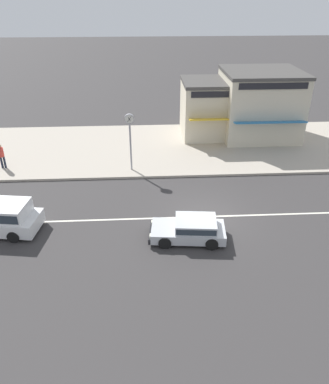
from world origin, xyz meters
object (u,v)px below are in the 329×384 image
object	(u,v)px
hatchback_silver_0	(191,229)
shopfront_corner_warung	(259,104)
shopfront_far_kios	(213,108)
street_clock	(130,130)
pedestrian_near_clock	(1,154)

from	to	relation	value
hatchback_silver_0	shopfront_corner_warung	world-z (taller)	shopfront_corner_warung
shopfront_far_kios	hatchback_silver_0	bearing A→B (deg)	-103.53
shopfront_corner_warung	street_clock	bearing A→B (deg)	-149.00
hatchback_silver_0	pedestrian_near_clock	bearing A→B (deg)	143.79
shopfront_corner_warung	shopfront_far_kios	size ratio (longest dim) A/B	1.22
hatchback_silver_0	shopfront_far_kios	size ratio (longest dim) A/B	0.75
pedestrian_near_clock	shopfront_corner_warung	distance (m)	19.33
hatchback_silver_0	shopfront_far_kios	xyz separation A→B (m)	(3.39, 14.09, 1.74)
street_clock	shopfront_corner_warung	distance (m)	11.67
shopfront_corner_warung	shopfront_far_kios	xyz separation A→B (m)	(-3.60, 0.35, -0.38)
street_clock	pedestrian_near_clock	world-z (taller)	street_clock
street_clock	pedestrian_near_clock	size ratio (longest dim) A/B	2.27
pedestrian_near_clock	shopfront_far_kios	xyz separation A→B (m)	(14.93, 5.65, 1.20)
hatchback_silver_0	pedestrian_near_clock	distance (m)	14.31
street_clock	pedestrian_near_clock	xyz separation A→B (m)	(-8.53, 0.71, -1.79)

